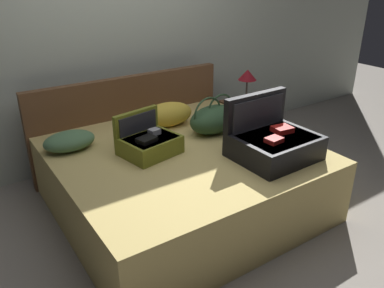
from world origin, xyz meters
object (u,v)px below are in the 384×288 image
Objects in this scene: pillow_near_headboard at (168,114)px; pillow_center_head at (69,141)px; duffel_bag at (214,119)px; nightstand at (245,124)px; hard_case_medium at (149,142)px; hard_case_large at (273,141)px; table_lamp at (247,76)px; bed at (183,178)px.

pillow_center_head is at bearing -179.65° from pillow_near_headboard.
nightstand is (0.82, 0.51, -0.39)m from duffel_bag.
pillow_near_headboard is at bearing 0.35° from pillow_center_head.
duffel_bag reaches higher than hard_case_medium.
hard_case_large reaches higher than pillow_center_head.
hard_case_medium is at bearing -159.03° from table_lamp.
hard_case_large is 1.29× the size of pillow_near_headboard.
pillow_center_head is at bearing 128.87° from hard_case_medium.
duffel_bag is at bearing -16.85° from pillow_center_head.
hard_case_medium is at bearing 160.01° from bed.
hard_case_medium is 1.64m from nightstand.
bed is at bearing -108.47° from pillow_near_headboard.
nightstand is (1.98, 0.16, -0.34)m from pillow_center_head.
bed is 0.65m from pillow_near_headboard.
hard_case_large is at bearing -48.84° from hard_case_medium.
duffel_bag is 0.97× the size of nightstand.
pillow_near_headboard is at bearing 107.32° from hard_case_large.
table_lamp is at bearing 55.90° from hard_case_large.
hard_case_medium is at bearing -39.84° from pillow_center_head.
nightstand is (0.74, 1.15, -0.39)m from hard_case_large.
hard_case_medium is 0.59m from pillow_near_headboard.
hard_case_large is at bearing -122.89° from nightstand.
hard_case_medium reaches higher than bed.
hard_case_large reaches higher than table_lamp.
nightstand is at bearing 55.90° from hard_case_large.
hard_case_large is 1.04m from pillow_near_headboard.
duffel_bag is 1.41× the size of table_lamp.
nightstand is at bearing 0.00° from table_lamp.
hard_case_medium reaches higher than nightstand.
bed is 1.50m from table_lamp.
hard_case_medium reaches higher than pillow_near_headboard.
hard_case_medium is 1.61m from table_lamp.
duffel_bag is (0.67, 0.06, 0.03)m from hard_case_medium.
pillow_center_head is at bearing -175.26° from nightstand.
duffel_bag is (0.42, 0.15, 0.39)m from bed.
hard_case_large reaches higher than nightstand.
table_lamp is (-0.00, 0.00, 0.54)m from nightstand.
duffel_bag reaches higher than nightstand.
table_lamp reaches higher than hard_case_medium.
table_lamp is (1.98, 0.16, 0.20)m from pillow_center_head.
bed is at bearing -151.92° from nightstand.
table_lamp reaches higher than nightstand.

